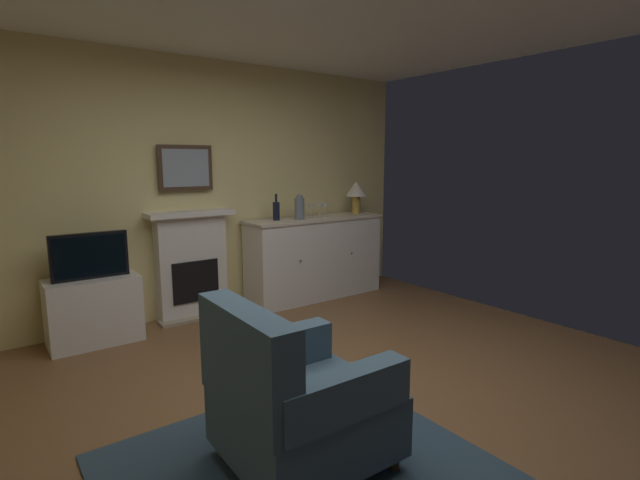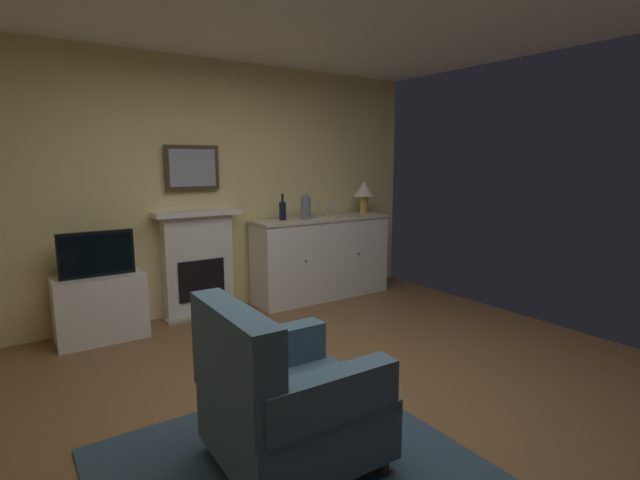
# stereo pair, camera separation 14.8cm
# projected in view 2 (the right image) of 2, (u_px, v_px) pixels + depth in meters

# --- Properties ---
(ground_plane) EXTENTS (5.29, 5.00, 0.10)m
(ground_plane) POSITION_uv_depth(u_px,v_px,m) (346.00, 411.00, 3.12)
(ground_plane) COLOR brown
(ground_plane) RESTS_ON ground
(wall_rear) EXTENTS (5.29, 0.06, 2.62)m
(wall_rear) POSITION_uv_depth(u_px,v_px,m) (204.00, 189.00, 4.91)
(wall_rear) COLOR #EAD68C
(wall_rear) RESTS_ON ground_plane
(area_rug) EXTENTS (1.82, 1.64, 0.02)m
(area_rug) POSITION_uv_depth(u_px,v_px,m) (289.00, 470.00, 2.44)
(area_rug) COLOR #2D4251
(area_rug) RESTS_ON ground_plane
(fireplace_unit) EXTENTS (0.87, 0.30, 1.10)m
(fireplace_unit) POSITION_uv_depth(u_px,v_px,m) (198.00, 263.00, 4.86)
(fireplace_unit) COLOR white
(fireplace_unit) RESTS_ON ground_plane
(framed_picture) EXTENTS (0.55, 0.04, 0.45)m
(framed_picture) POSITION_uv_depth(u_px,v_px,m) (192.00, 168.00, 4.73)
(framed_picture) COLOR #473323
(sideboard_cabinet) EXTENTS (1.68, 0.49, 0.95)m
(sideboard_cabinet) POSITION_uv_depth(u_px,v_px,m) (322.00, 257.00, 5.51)
(sideboard_cabinet) COLOR white
(sideboard_cabinet) RESTS_ON ground_plane
(table_lamp) EXTENTS (0.26, 0.26, 0.40)m
(table_lamp) POSITION_uv_depth(u_px,v_px,m) (364.00, 191.00, 5.74)
(table_lamp) COLOR #B79338
(table_lamp) RESTS_ON sideboard_cabinet
(wine_bottle) EXTENTS (0.08, 0.08, 0.29)m
(wine_bottle) POSITION_uv_depth(u_px,v_px,m) (283.00, 210.00, 5.17)
(wine_bottle) COLOR black
(wine_bottle) RESTS_ON sideboard_cabinet
(wine_glass_left) EXTENTS (0.07, 0.07, 0.16)m
(wine_glass_left) POSITION_uv_depth(u_px,v_px,m) (318.00, 208.00, 5.33)
(wine_glass_left) COLOR silver
(wine_glass_left) RESTS_ON sideboard_cabinet
(wine_glass_center) EXTENTS (0.07, 0.07, 0.16)m
(wine_glass_center) POSITION_uv_depth(u_px,v_px,m) (327.00, 207.00, 5.38)
(wine_glass_center) COLOR silver
(wine_glass_center) RESTS_ON sideboard_cabinet
(wine_glass_right) EXTENTS (0.07, 0.07, 0.16)m
(wine_glass_right) POSITION_uv_depth(u_px,v_px,m) (333.00, 206.00, 5.47)
(wine_glass_right) COLOR silver
(wine_glass_right) RESTS_ON sideboard_cabinet
(vase_decorative) EXTENTS (0.11, 0.11, 0.28)m
(vase_decorative) POSITION_uv_depth(u_px,v_px,m) (306.00, 207.00, 5.23)
(vase_decorative) COLOR slate
(vase_decorative) RESTS_ON sideboard_cabinet
(tv_cabinet) EXTENTS (0.75, 0.42, 0.59)m
(tv_cabinet) POSITION_uv_depth(u_px,v_px,m) (101.00, 307.00, 4.23)
(tv_cabinet) COLOR white
(tv_cabinet) RESTS_ON ground_plane
(tv_set) EXTENTS (0.62, 0.07, 0.40)m
(tv_set) POSITION_uv_depth(u_px,v_px,m) (97.00, 254.00, 4.12)
(tv_set) COLOR black
(tv_set) RESTS_ON tv_cabinet
(armchair) EXTENTS (0.82, 0.79, 0.92)m
(armchair) POSITION_uv_depth(u_px,v_px,m) (284.00, 400.00, 2.41)
(armchair) COLOR #3F596B
(armchair) RESTS_ON ground_plane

